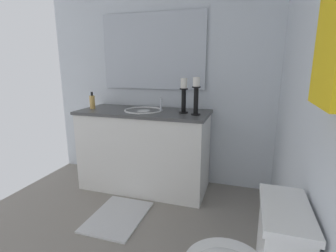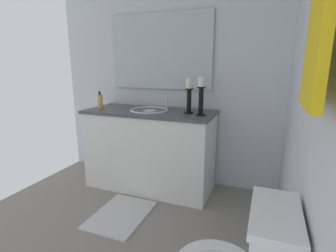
{
  "view_description": "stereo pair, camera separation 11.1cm",
  "coord_description": "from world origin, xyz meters",
  "px_view_note": "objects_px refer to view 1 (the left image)",
  "views": [
    {
      "loc": [
        1.49,
        0.98,
        1.3
      ],
      "look_at": [
        -0.12,
        0.47,
        0.9
      ],
      "focal_mm": 27.43,
      "sensor_mm": 36.0,
      "label": 1
    },
    {
      "loc": [
        1.45,
        1.09,
        1.3
      ],
      "look_at": [
        -0.12,
        0.47,
        0.9
      ],
      "focal_mm": 27.43,
      "sensor_mm": 36.0,
      "label": 2
    }
  ],
  "objects_px": {
    "vanity_cabinet": "(144,150)",
    "towel_near_vanity": "(331,40)",
    "candle_holder_tall": "(196,95)",
    "bath_mat": "(118,216)",
    "mirror": "(153,52)",
    "soap_bottle": "(92,102)",
    "sink_basin": "(144,114)",
    "candle_holder_short": "(184,95)"
  },
  "relations": [
    {
      "from": "sink_basin",
      "to": "soap_bottle",
      "type": "height_order",
      "value": "soap_bottle"
    },
    {
      "from": "mirror",
      "to": "sink_basin",
      "type": "bearing_deg",
      "value": 0.2
    },
    {
      "from": "vanity_cabinet",
      "to": "candle_holder_tall",
      "type": "relative_size",
      "value": 3.84
    },
    {
      "from": "vanity_cabinet",
      "to": "towel_near_vanity",
      "type": "relative_size",
      "value": 3.31
    },
    {
      "from": "mirror",
      "to": "candle_holder_short",
      "type": "xyz_separation_m",
      "value": [
        0.28,
        0.42,
        -0.42
      ]
    },
    {
      "from": "soap_bottle",
      "to": "bath_mat",
      "type": "xyz_separation_m",
      "value": [
        0.58,
        0.57,
        -0.91
      ]
    },
    {
      "from": "candle_holder_short",
      "to": "soap_bottle",
      "type": "height_order",
      "value": "candle_holder_short"
    },
    {
      "from": "candle_holder_tall",
      "to": "sink_basin",
      "type": "bearing_deg",
      "value": -96.17
    },
    {
      "from": "vanity_cabinet",
      "to": "mirror",
      "type": "distance_m",
      "value": 1.06
    },
    {
      "from": "candle_holder_short",
      "to": "soap_bottle",
      "type": "bearing_deg",
      "value": -87.24
    },
    {
      "from": "mirror",
      "to": "soap_bottle",
      "type": "relative_size",
      "value": 6.43
    },
    {
      "from": "candle_holder_short",
      "to": "towel_near_vanity",
      "type": "distance_m",
      "value": 1.73
    },
    {
      "from": "candle_holder_tall",
      "to": "soap_bottle",
      "type": "relative_size",
      "value": 1.95
    },
    {
      "from": "vanity_cabinet",
      "to": "soap_bottle",
      "type": "distance_m",
      "value": 0.76
    },
    {
      "from": "sink_basin",
      "to": "candle_holder_short",
      "type": "height_order",
      "value": "candle_holder_short"
    },
    {
      "from": "soap_bottle",
      "to": "sink_basin",
      "type": "bearing_deg",
      "value": 94.86
    },
    {
      "from": "candle_holder_short",
      "to": "towel_near_vanity",
      "type": "height_order",
      "value": "towel_near_vanity"
    },
    {
      "from": "towel_near_vanity",
      "to": "bath_mat",
      "type": "xyz_separation_m",
      "value": [
        -0.85,
        -1.25,
        -1.37
      ]
    },
    {
      "from": "mirror",
      "to": "bath_mat",
      "type": "xyz_separation_m",
      "value": [
        0.91,
        0.0,
        -1.43
      ]
    },
    {
      "from": "candle_holder_tall",
      "to": "vanity_cabinet",
      "type": "bearing_deg",
      "value": -96.16
    },
    {
      "from": "soap_bottle",
      "to": "bath_mat",
      "type": "bearing_deg",
      "value": 44.67
    },
    {
      "from": "bath_mat",
      "to": "candle_holder_short",
      "type": "bearing_deg",
      "value": 145.86
    },
    {
      "from": "candle_holder_tall",
      "to": "towel_near_vanity",
      "type": "relative_size",
      "value": 0.86
    },
    {
      "from": "candle_holder_tall",
      "to": "candle_holder_short",
      "type": "xyz_separation_m",
      "value": [
        -0.06,
        -0.13,
        -0.01
      ]
    },
    {
      "from": "mirror",
      "to": "candle_holder_tall",
      "type": "xyz_separation_m",
      "value": [
        0.34,
        0.56,
        -0.41
      ]
    },
    {
      "from": "sink_basin",
      "to": "towel_near_vanity",
      "type": "xyz_separation_m",
      "value": [
        1.48,
        1.25,
        0.57
      ]
    },
    {
      "from": "candle_holder_tall",
      "to": "towel_near_vanity",
      "type": "height_order",
      "value": "towel_near_vanity"
    },
    {
      "from": "candle_holder_tall",
      "to": "candle_holder_short",
      "type": "bearing_deg",
      "value": -114.08
    },
    {
      "from": "soap_bottle",
      "to": "towel_near_vanity",
      "type": "bearing_deg",
      "value": 51.89
    },
    {
      "from": "vanity_cabinet",
      "to": "towel_near_vanity",
      "type": "distance_m",
      "value": 2.15
    },
    {
      "from": "vanity_cabinet",
      "to": "candle_holder_tall",
      "type": "xyz_separation_m",
      "value": [
        0.06,
        0.56,
        0.61
      ]
    },
    {
      "from": "candle_holder_short",
      "to": "bath_mat",
      "type": "relative_size",
      "value": 0.56
    },
    {
      "from": "vanity_cabinet",
      "to": "mirror",
      "type": "bearing_deg",
      "value": 179.99
    },
    {
      "from": "towel_near_vanity",
      "to": "soap_bottle",
      "type": "bearing_deg",
      "value": -128.11
    },
    {
      "from": "candle_holder_short",
      "to": "vanity_cabinet",
      "type": "bearing_deg",
      "value": -90.11
    },
    {
      "from": "candle_holder_tall",
      "to": "bath_mat",
      "type": "height_order",
      "value": "candle_holder_tall"
    },
    {
      "from": "vanity_cabinet",
      "to": "candle_holder_short",
      "type": "xyz_separation_m",
      "value": [
        0.0,
        0.42,
        0.6
      ]
    },
    {
      "from": "mirror",
      "to": "towel_near_vanity",
      "type": "relative_size",
      "value": 2.84
    },
    {
      "from": "vanity_cabinet",
      "to": "candle_holder_short",
      "type": "distance_m",
      "value": 0.74
    },
    {
      "from": "sink_basin",
      "to": "candle_holder_tall",
      "type": "relative_size",
      "value": 1.14
    },
    {
      "from": "vanity_cabinet",
      "to": "candle_holder_tall",
      "type": "bearing_deg",
      "value": 83.84
    },
    {
      "from": "candle_holder_short",
      "to": "bath_mat",
      "type": "distance_m",
      "value": 1.27
    }
  ]
}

